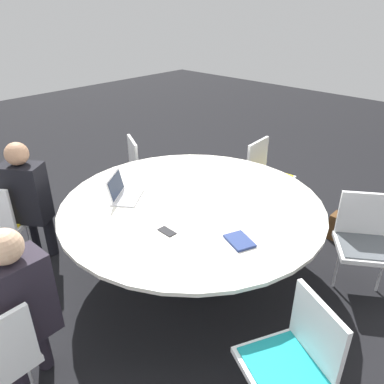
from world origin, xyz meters
TOP-DOWN VIEW (x-y plane):
  - ground_plane at (0.00, 0.00)m, footprint 16.00×16.00m
  - conference_table at (0.00, 0.00)m, footprint 2.19×2.19m
  - chair_0 at (1.39, 1.06)m, footprint 0.60×0.60m
  - chair_2 at (-1.32, 0.58)m, footprint 0.58×0.57m
  - chair_3 at (-1.15, -0.87)m, footprint 0.60×0.59m
  - chair_4 at (0.18, -1.43)m, footprint 0.45×0.47m
  - chair_5 at (1.32, -0.59)m, footprint 0.58×0.57m
  - person_0 at (1.24, 0.85)m, footprint 0.42×0.39m
  - person_1 at (-0.03, 1.50)m, footprint 0.27×0.37m
  - laptop at (0.49, 0.35)m, footprint 0.37×0.39m
  - spiral_notebook at (-0.64, 0.19)m, footprint 0.25×0.22m
  - cell_phone at (-0.17, 0.45)m, footprint 0.14×0.08m
  - handbag at (-0.84, -1.45)m, footprint 0.36×0.16m

SIDE VIEW (x-z plane):
  - ground_plane at x=0.00m, z-range 0.00..0.00m
  - handbag at x=-0.84m, z-range 0.00..0.28m
  - chair_0 at x=1.39m, z-range 0.08..0.92m
  - chair_2 at x=-1.32m, z-range 0.08..0.92m
  - chair_3 at x=-1.15m, z-range 0.08..0.92m
  - chair_4 at x=0.18m, z-range 0.08..0.92m
  - chair_5 at x=1.32m, z-range 0.08..0.92m
  - conference_table at x=0.00m, z-range 0.27..1.01m
  - person_0 at x=1.24m, z-range 0.10..1.29m
  - person_1 at x=-0.03m, z-range 0.10..1.29m
  - cell_phone at x=-0.17m, z-range 0.74..0.75m
  - spiral_notebook at x=-0.64m, z-range 0.74..0.76m
  - laptop at x=0.49m, z-range 0.69..0.90m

